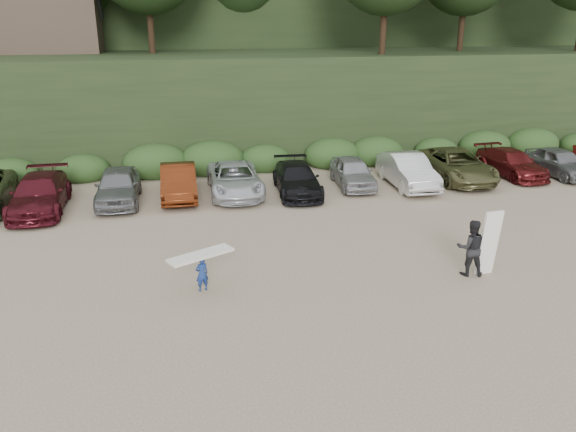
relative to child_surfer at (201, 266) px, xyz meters
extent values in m
plane|color=tan|center=(3.72, -0.35, -0.85)|extent=(120.00, 120.00, 0.00)
cube|color=black|center=(3.72, 21.65, 2.15)|extent=(80.00, 14.00, 6.00)
cube|color=black|center=(3.72, 39.65, 7.15)|extent=(90.00, 30.00, 16.00)
cube|color=#2B491E|center=(3.17, 14.15, -0.25)|extent=(46.20, 2.00, 1.20)
cube|color=brown|center=(-8.28, 23.65, 7.15)|extent=(8.00, 6.00, 4.00)
imported|color=#4C111A|center=(-6.35, 9.30, -0.07)|extent=(2.19, 5.35, 1.55)
imported|color=slate|center=(-3.06, 9.77, -0.05)|extent=(1.99, 4.74, 1.60)
imported|color=#5E240E|center=(-0.33, 10.02, -0.09)|extent=(1.72, 4.67, 1.53)
imported|color=silver|center=(2.32, 9.94, -0.12)|extent=(2.55, 5.32, 1.46)
imported|color=black|center=(5.27, 9.41, -0.14)|extent=(2.36, 5.02, 1.42)
imported|color=#9F9FA4|center=(8.29, 10.00, -0.12)|extent=(2.06, 4.42, 1.46)
imported|color=silver|center=(10.98, 9.39, -0.03)|extent=(1.93, 5.02, 1.63)
imported|color=brown|center=(13.99, 9.97, -0.06)|extent=(2.83, 5.76, 1.57)
imported|color=#5D1516|center=(17.26, 10.04, -0.15)|extent=(2.23, 4.89, 1.39)
imported|color=slate|center=(19.78, 9.50, -0.10)|extent=(1.89, 4.42, 1.49)
imported|color=navy|center=(0.00, 0.00, -0.28)|extent=(0.48, 0.39, 1.14)
cube|color=white|center=(0.00, 0.00, 0.36)|extent=(2.12, 1.45, 0.08)
imported|color=black|center=(8.70, -0.73, 0.11)|extent=(1.09, 0.95, 1.91)
cube|color=white|center=(9.24, -0.89, 0.28)|extent=(0.65, 0.37, 2.26)
camera|label=1|loc=(-0.82, -15.96, 7.19)|focal=35.00mm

